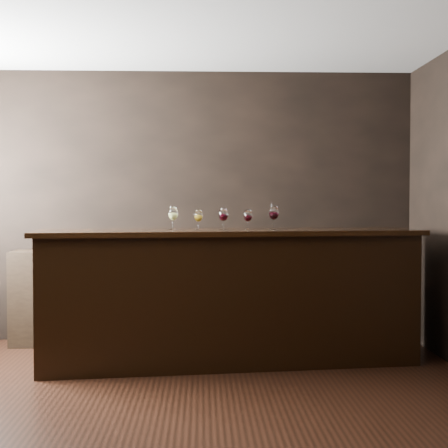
{
  "coord_description": "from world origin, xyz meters",
  "views": [
    {
      "loc": [
        0.29,
        -4.29,
        1.44
      ],
      "look_at": [
        0.49,
        1.24,
        1.24
      ],
      "focal_mm": 50.0,
      "sensor_mm": 36.0,
      "label": 1
    }
  ],
  "objects_px": {
    "glass_amber": "(198,216)",
    "back_bar_shelf": "(144,297)",
    "glass_red_c": "(274,213)",
    "glass_white": "(173,214)",
    "glass_red_b": "(248,216)",
    "bar_counter": "(229,299)",
    "glass_red_a": "(223,215)"
  },
  "relations": [
    {
      "from": "bar_counter",
      "to": "glass_white",
      "type": "relative_size",
      "value": 15.95
    },
    {
      "from": "glass_amber",
      "to": "glass_red_b",
      "type": "height_order",
      "value": "glass_red_b"
    },
    {
      "from": "glass_red_b",
      "to": "glass_red_c",
      "type": "relative_size",
      "value": 0.84
    },
    {
      "from": "bar_counter",
      "to": "glass_red_a",
      "type": "xyz_separation_m",
      "value": [
        -0.05,
        -0.03,
        0.75
      ]
    },
    {
      "from": "glass_red_a",
      "to": "glass_red_c",
      "type": "distance_m",
      "value": 0.46
    },
    {
      "from": "bar_counter",
      "to": "glass_white",
      "type": "distance_m",
      "value": 0.91
    },
    {
      "from": "glass_white",
      "to": "glass_red_b",
      "type": "xyz_separation_m",
      "value": [
        0.66,
        -0.05,
        -0.02
      ]
    },
    {
      "from": "bar_counter",
      "to": "glass_red_a",
      "type": "height_order",
      "value": "glass_red_a"
    },
    {
      "from": "glass_white",
      "to": "glass_red_b",
      "type": "distance_m",
      "value": 0.66
    },
    {
      "from": "glass_red_c",
      "to": "glass_red_a",
      "type": "bearing_deg",
      "value": -173.5
    },
    {
      "from": "glass_red_a",
      "to": "glass_red_c",
      "type": "height_order",
      "value": "glass_red_c"
    },
    {
      "from": "glass_red_c",
      "to": "glass_amber",
      "type": "bearing_deg",
      "value": -179.15
    },
    {
      "from": "glass_amber",
      "to": "back_bar_shelf",
      "type": "bearing_deg",
      "value": 125.46
    },
    {
      "from": "glass_amber",
      "to": "glass_red_c",
      "type": "relative_size",
      "value": 0.83
    },
    {
      "from": "glass_red_b",
      "to": "glass_red_c",
      "type": "height_order",
      "value": "glass_red_c"
    },
    {
      "from": "glass_red_a",
      "to": "glass_amber",
      "type": "bearing_deg",
      "value": 169.39
    },
    {
      "from": "glass_white",
      "to": "glass_amber",
      "type": "relative_size",
      "value": 1.15
    },
    {
      "from": "bar_counter",
      "to": "glass_amber",
      "type": "distance_m",
      "value": 0.79
    },
    {
      "from": "back_bar_shelf",
      "to": "glass_red_a",
      "type": "distance_m",
      "value": 1.42
    },
    {
      "from": "glass_red_a",
      "to": "glass_red_b",
      "type": "relative_size",
      "value": 1.07
    },
    {
      "from": "glass_amber",
      "to": "glass_red_c",
      "type": "height_order",
      "value": "glass_red_c"
    },
    {
      "from": "glass_red_a",
      "to": "glass_white",
      "type": "bearing_deg",
      "value": 173.8
    },
    {
      "from": "bar_counter",
      "to": "glass_red_b",
      "type": "xyz_separation_m",
      "value": [
        0.16,
        -0.03,
        0.74
      ]
    },
    {
      "from": "back_bar_shelf",
      "to": "glass_amber",
      "type": "bearing_deg",
      "value": -54.54
    },
    {
      "from": "glass_amber",
      "to": "glass_red_a",
      "type": "distance_m",
      "value": 0.23
    },
    {
      "from": "glass_white",
      "to": "glass_red_b",
      "type": "bearing_deg",
      "value": -4.07
    },
    {
      "from": "bar_counter",
      "to": "glass_white",
      "type": "bearing_deg",
      "value": 171.82
    },
    {
      "from": "glass_red_a",
      "to": "glass_red_c",
      "type": "xyz_separation_m",
      "value": [
        0.45,
        0.05,
        0.02
      ]
    },
    {
      "from": "glass_white",
      "to": "glass_red_b",
      "type": "relative_size",
      "value": 1.14
    },
    {
      "from": "glass_white",
      "to": "glass_amber",
      "type": "xyz_separation_m",
      "value": [
        0.22,
        -0.01,
        -0.02
      ]
    },
    {
      "from": "glass_red_c",
      "to": "glass_red_b",
      "type": "bearing_deg",
      "value": -167.94
    },
    {
      "from": "back_bar_shelf",
      "to": "glass_white",
      "type": "bearing_deg",
      "value": -66.73
    }
  ]
}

